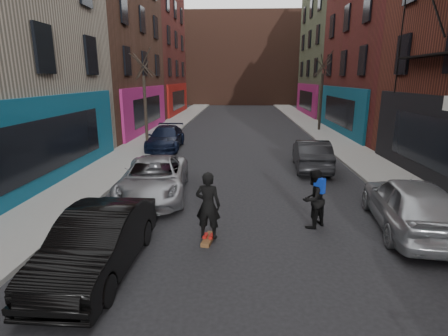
# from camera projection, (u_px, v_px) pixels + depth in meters

# --- Properties ---
(sidewalk_left) EXTENTS (2.50, 84.00, 0.13)m
(sidewalk_left) POSITION_uv_depth(u_px,v_px,m) (178.00, 121.00, 34.44)
(sidewalk_left) COLOR gray
(sidewalk_left) RESTS_ON ground
(sidewalk_right) EXTENTS (2.50, 84.00, 0.13)m
(sidewalk_right) POSITION_uv_depth(u_px,v_px,m) (306.00, 121.00, 33.88)
(sidewalk_right) COLOR gray
(sidewalk_right) RESTS_ON ground
(building_far) EXTENTS (40.00, 10.00, 14.00)m
(building_far) POSITION_uv_depth(u_px,v_px,m) (242.00, 60.00, 57.57)
(building_far) COLOR #47281E
(building_far) RESTS_ON ground
(tree_left_far) EXTENTS (2.00, 2.00, 6.50)m
(tree_left_far) POSITION_uv_depth(u_px,v_px,m) (144.00, 91.00, 22.00)
(tree_left_far) COLOR black
(tree_left_far) RESTS_ON sidewalk_left
(tree_right_far) EXTENTS (2.00, 2.00, 6.80)m
(tree_right_far) POSITION_uv_depth(u_px,v_px,m) (322.00, 86.00, 27.21)
(tree_right_far) COLOR black
(tree_right_far) RESTS_ON sidewalk_right
(parked_left_mid) EXTENTS (1.56, 4.24, 1.39)m
(parked_left_mid) POSITION_uv_depth(u_px,v_px,m) (98.00, 242.00, 7.59)
(parked_left_mid) COLOR black
(parked_left_mid) RESTS_ON ground
(parked_left_far) EXTENTS (2.76, 5.12, 1.37)m
(parked_left_far) POSITION_uv_depth(u_px,v_px,m) (154.00, 178.00, 12.48)
(parked_left_far) COLOR gray
(parked_left_far) RESTS_ON ground
(parked_left_end) EXTENTS (2.05, 4.68, 1.34)m
(parked_left_end) POSITION_uv_depth(u_px,v_px,m) (166.00, 138.00, 20.96)
(parked_left_end) COLOR black
(parked_left_end) RESTS_ON ground
(parked_right_far) EXTENTS (2.37, 4.72, 1.54)m
(parked_right_far) POSITION_uv_depth(u_px,v_px,m) (411.00, 204.00, 9.65)
(parked_right_far) COLOR #989CA1
(parked_right_far) RESTS_ON ground
(parked_right_end) EXTENTS (1.78, 4.31, 1.39)m
(parked_right_end) POSITION_uv_depth(u_px,v_px,m) (311.00, 154.00, 16.26)
(parked_right_end) COLOR black
(parked_right_end) RESTS_ON ground
(skateboard) EXTENTS (0.34, 0.82, 0.10)m
(skateboard) POSITION_uv_depth(u_px,v_px,m) (208.00, 239.00, 9.16)
(skateboard) COLOR brown
(skateboard) RESTS_ON ground
(skateboarder) EXTENTS (0.71, 0.52, 1.78)m
(skateboarder) POSITION_uv_depth(u_px,v_px,m) (208.00, 205.00, 8.92)
(skateboarder) COLOR black
(skateboarder) RESTS_ON skateboard
(pedestrian) EXTENTS (1.03, 1.02, 1.68)m
(pedestrian) POSITION_uv_depth(u_px,v_px,m) (313.00, 199.00, 9.83)
(pedestrian) COLOR black
(pedestrian) RESTS_ON ground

